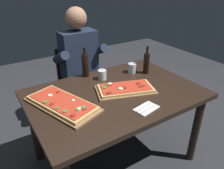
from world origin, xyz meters
TOP-DOWN VIEW (x-y plane):
  - ground_plane at (0.00, 0.00)m, footprint 6.40×6.40m
  - dining_table at (0.00, 0.00)m, footprint 1.40×0.96m
  - pizza_rectangular_front at (0.08, -0.03)m, footprint 0.54×0.40m
  - pizza_rectangular_left at (-0.45, 0.04)m, footprint 0.45×0.65m
  - wine_bottle_dark at (-0.06, 0.42)m, footprint 0.06×0.06m
  - oil_bottle_amber at (0.47, 0.16)m, footprint 0.06×0.06m
  - tumbler_near_camera at (0.04, 0.28)m, footprint 0.08×0.08m
  - tumbler_far_side at (0.36, 0.25)m, footprint 0.08×0.08m
  - napkin_cutlery_set at (0.05, -0.33)m, footprint 0.20×0.14m
  - diner_chair at (0.03, 0.86)m, footprint 0.44×0.44m
  - seated_diner at (0.03, 0.74)m, footprint 0.53×0.41m

SIDE VIEW (x-z plane):
  - ground_plane at x=0.00m, z-range 0.00..0.00m
  - diner_chair at x=0.03m, z-range 0.05..0.92m
  - dining_table at x=0.00m, z-range 0.27..1.01m
  - seated_diner at x=0.03m, z-range 0.08..1.41m
  - napkin_cutlery_set at x=0.05m, z-range 0.74..0.75m
  - pizza_rectangular_left at x=-0.45m, z-range 0.73..0.78m
  - pizza_rectangular_front at x=0.08m, z-range 0.74..0.78m
  - tumbler_near_camera at x=0.04m, z-range 0.73..0.82m
  - tumbler_far_side at x=0.36m, z-range 0.73..0.83m
  - oil_bottle_amber at x=0.47m, z-range 0.71..0.98m
  - wine_bottle_dark at x=-0.06m, z-range 0.71..1.00m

